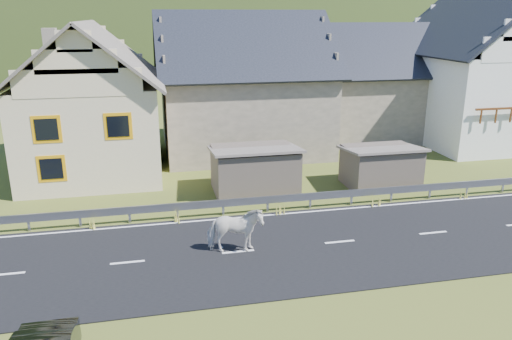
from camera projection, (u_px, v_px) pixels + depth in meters
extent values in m
plane|color=#41501B|center=(340.00, 243.00, 19.33)|extent=(160.00, 160.00, 0.00)
cube|color=black|center=(340.00, 242.00, 19.33)|extent=(60.00, 7.00, 0.04)
cube|color=silver|center=(340.00, 242.00, 19.32)|extent=(60.00, 6.60, 0.01)
cube|color=#93969B|center=(310.00, 196.00, 22.59)|extent=(28.00, 0.08, 0.34)
cube|color=#93969B|center=(29.00, 223.00, 20.27)|extent=(0.10, 0.06, 0.70)
cube|color=#93969B|center=(80.00, 219.00, 20.67)|extent=(0.10, 0.06, 0.70)
cube|color=#93969B|center=(130.00, 215.00, 21.08)|extent=(0.10, 0.06, 0.70)
cube|color=#93969B|center=(177.00, 212.00, 21.48)|extent=(0.10, 0.06, 0.70)
cube|color=#93969B|center=(223.00, 208.00, 21.88)|extent=(0.10, 0.06, 0.70)
cube|color=#93969B|center=(267.00, 204.00, 22.28)|extent=(0.10, 0.06, 0.70)
cube|color=#93969B|center=(310.00, 201.00, 22.68)|extent=(0.10, 0.06, 0.70)
cube|color=#93969B|center=(351.00, 198.00, 23.08)|extent=(0.10, 0.06, 0.70)
cube|color=#93969B|center=(391.00, 195.00, 23.48)|extent=(0.10, 0.06, 0.70)
cube|color=#93969B|center=(430.00, 192.00, 23.89)|extent=(0.10, 0.06, 0.70)
cube|color=#93969B|center=(467.00, 189.00, 24.29)|extent=(0.10, 0.06, 0.70)
cube|color=#93969B|center=(503.00, 186.00, 24.69)|extent=(0.10, 0.06, 0.70)
cube|color=brown|center=(254.00, 170.00, 24.67)|extent=(4.30, 3.30, 2.40)
cube|color=brown|center=(380.00, 167.00, 25.54)|extent=(3.80, 2.90, 2.20)
cube|color=beige|center=(94.00, 126.00, 27.78)|extent=(7.00, 9.00, 5.00)
cube|color=orange|center=(47.00, 129.00, 22.99)|extent=(1.30, 0.12, 1.30)
cube|color=orange|center=(118.00, 126.00, 23.63)|extent=(1.30, 0.12, 1.30)
cube|color=orange|center=(52.00, 169.00, 23.56)|extent=(1.30, 0.12, 1.30)
cube|color=gray|center=(52.00, 51.00, 27.57)|extent=(0.70, 0.70, 2.40)
cube|color=gray|center=(242.00, 111.00, 32.39)|extent=(10.00, 9.00, 5.00)
cube|color=gray|center=(372.00, 103.00, 36.32)|extent=(9.00, 8.00, 4.60)
cube|color=white|center=(472.00, 97.00, 34.51)|extent=(8.00, 10.00, 6.00)
ellipsoid|color=#1E3314|center=(180.00, 91.00, 194.28)|extent=(440.00, 280.00, 260.00)
imported|color=silver|center=(235.00, 230.00, 18.25)|extent=(1.18, 2.16, 1.74)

